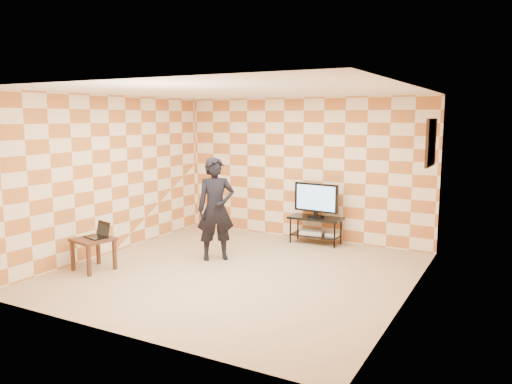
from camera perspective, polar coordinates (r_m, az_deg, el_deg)
floor at (r=7.67m, az=-2.15°, el=-9.12°), size 5.00×5.00×0.00m
wall_back at (r=9.60m, az=5.39°, el=2.66°), size 5.00×0.02×2.70m
wall_front at (r=5.40m, az=-15.82°, el=-2.18°), size 5.00×0.02×2.70m
wall_left at (r=8.90m, az=-16.23°, el=1.90°), size 0.02×5.00×2.70m
wall_right at (r=6.48m, az=17.19°, el=-0.49°), size 0.02×5.00×2.70m
ceiling at (r=7.32m, az=-2.27°, el=11.47°), size 5.00×5.00×0.02m
wall_art at (r=7.95m, az=19.37°, el=5.35°), size 0.04×0.72×0.72m
tv_stand at (r=9.32m, az=6.83°, el=-3.67°), size 0.98×0.44×0.50m
tv at (r=9.23m, az=6.88°, el=-0.74°), size 0.87×0.19×0.63m
dvd_player at (r=9.37m, az=6.40°, el=-4.58°), size 0.46×0.37×0.07m
game_console at (r=9.26m, az=8.69°, el=-4.85°), size 0.24×0.19×0.05m
side_table at (r=8.04m, az=-18.11°, el=-5.66°), size 0.63×0.63×0.50m
laptop at (r=8.06m, az=-17.52°, el=-4.58°), size 0.41×0.36×0.23m
person at (r=8.17m, az=-4.62°, el=-1.94°), size 0.73×0.71×1.69m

